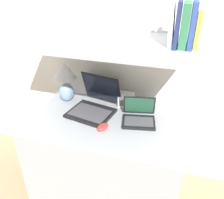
{
  "coord_description": "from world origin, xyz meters",
  "views": [
    {
      "loc": [
        0.44,
        -1.01,
        1.7
      ],
      "look_at": [
        0.04,
        0.33,
        0.9
      ],
      "focal_mm": 38.0,
      "sensor_mm": 36.0,
      "label": 1
    }
  ],
  "objects": [
    {
      "name": "book_blue",
      "position": [
        0.49,
        0.41,
        1.41
      ],
      "size": [
        0.03,
        0.16,
        0.25
      ],
      "color": "#284293",
      "rests_on": "shelf"
    },
    {
      "name": "shelf",
      "position": [
        0.0,
        0.41,
        1.27
      ],
      "size": [
        1.12,
        0.6,
        0.03
      ],
      "color": "#999EA3",
      "rests_on": "back_riser"
    },
    {
      "name": "book_white",
      "position": [
        0.37,
        0.41,
        1.41
      ],
      "size": [
        0.04,
        0.14,
        0.25
      ],
      "color": "silver",
      "rests_on": "shelf"
    },
    {
      "name": "book_green",
      "position": [
        0.45,
        0.41,
        1.4
      ],
      "size": [
        0.04,
        0.15,
        0.25
      ],
      "color": "#2D7042",
      "rests_on": "shelf"
    },
    {
      "name": "book_navy",
      "position": [
        0.41,
        0.41,
        1.41
      ],
      "size": [
        0.02,
        0.18,
        0.25
      ],
      "color": "navy",
      "rests_on": "shelf"
    },
    {
      "name": "table_lamp",
      "position": [
        -0.41,
        0.54,
        0.91
      ],
      "size": [
        0.18,
        0.18,
        0.34
      ],
      "color": "#7593B2",
      "rests_on": "desk"
    },
    {
      "name": "laptop_large",
      "position": [
        -0.14,
        0.45,
        0.76
      ],
      "size": [
        0.38,
        0.4,
        0.27
      ],
      "color": "black",
      "rests_on": "desk"
    },
    {
      "name": "router_box",
      "position": [
        0.09,
        0.58,
        0.77
      ],
      "size": [
        0.13,
        0.07,
        0.12
      ],
      "color": "white",
      "rests_on": "desk"
    },
    {
      "name": "computer_mouse",
      "position": [
        -0.0,
        0.24,
        0.72
      ],
      "size": [
        0.09,
        0.11,
        0.03
      ],
      "color": "red",
      "rests_on": "desk"
    },
    {
      "name": "desk",
      "position": [
        0.0,
        0.33,
        0.35
      ],
      "size": [
        1.12,
        0.67,
        0.71
      ],
      "color": "#999EA3",
      "rests_on": "ground_plane"
    },
    {
      "name": "back_riser",
      "position": [
        0.0,
        0.69,
        0.63
      ],
      "size": [
        1.12,
        0.04,
        1.25
      ],
      "color": "silver",
      "rests_on": "ground_plane"
    },
    {
      "name": "book_yellow",
      "position": [
        0.52,
        0.41,
        1.38
      ],
      "size": [
        0.03,
        0.12,
        0.2
      ],
      "color": "gold",
      "rests_on": "shelf"
    },
    {
      "name": "laptop_small",
      "position": [
        0.22,
        0.41,
        0.74
      ],
      "size": [
        0.27,
        0.24,
        0.17
      ],
      "color": "black",
      "rests_on": "desk"
    },
    {
      "name": "wall_back",
      "position": [
        0.0,
        0.73,
        1.2
      ],
      "size": [
        6.0,
        0.05,
        2.4
      ],
      "color": "silver",
      "rests_on": "ground_plane"
    }
  ]
}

